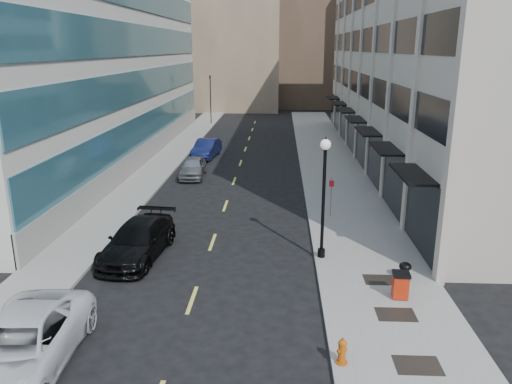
# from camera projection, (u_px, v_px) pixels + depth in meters

# --- Properties ---
(ground) EXTENTS (160.00, 160.00, 0.00)m
(ground) POSITION_uv_depth(u_px,v_px,m) (182.00, 328.00, 17.44)
(ground) COLOR black
(ground) RESTS_ON ground
(sidewalk_right) EXTENTS (5.00, 80.00, 0.15)m
(sidewalk_right) POSITION_uv_depth(u_px,v_px,m) (337.00, 181.00, 36.25)
(sidewalk_right) COLOR gray
(sidewalk_right) RESTS_ON ground
(sidewalk_left) EXTENTS (3.00, 80.00, 0.15)m
(sidewalk_left) POSITION_uv_depth(u_px,v_px,m) (147.00, 179.00, 36.91)
(sidewalk_left) COLOR gray
(sidewalk_left) RESTS_ON ground
(building_right) EXTENTS (15.30, 46.50, 18.25)m
(building_right) POSITION_uv_depth(u_px,v_px,m) (451.00, 53.00, 40.04)
(building_right) COLOR #AFA594
(building_right) RESTS_ON ground
(building_left) EXTENTS (16.14, 46.00, 20.00)m
(building_left) POSITION_uv_depth(u_px,v_px,m) (49.00, 41.00, 41.30)
(building_left) COLOR beige
(building_left) RESTS_ON ground
(skyline_tan_near) EXTENTS (14.00, 18.00, 28.00)m
(skyline_tan_near) POSITION_uv_depth(u_px,v_px,m) (235.00, 18.00, 78.96)
(skyline_tan_near) COLOR #978063
(skyline_tan_near) RESTS_ON ground
(skyline_tan_far) EXTENTS (12.00, 14.00, 22.00)m
(skyline_tan_far) POSITION_uv_depth(u_px,v_px,m) (185.00, 39.00, 89.85)
(skyline_tan_far) COLOR #978063
(skyline_tan_far) RESTS_ON ground
(skyline_stone) EXTENTS (10.00, 14.00, 20.00)m
(skyline_stone) POSITION_uv_depth(u_px,v_px,m) (376.00, 44.00, 77.12)
(skyline_stone) COLOR #AFA594
(skyline_stone) RESTS_ON ground
(grate_near) EXTENTS (1.40, 1.00, 0.01)m
(grate_near) POSITION_uv_depth(u_px,v_px,m) (418.00, 365.00, 15.12)
(grate_near) COLOR black
(grate_near) RESTS_ON sidewalk_right
(grate_mid) EXTENTS (1.40, 1.00, 0.01)m
(grate_mid) POSITION_uv_depth(u_px,v_px,m) (396.00, 314.00, 18.00)
(grate_mid) COLOR black
(grate_mid) RESTS_ON sidewalk_right
(grate_far) EXTENTS (1.40, 1.00, 0.01)m
(grate_far) POSITION_uv_depth(u_px,v_px,m) (381.00, 280.00, 20.68)
(grate_far) COLOR black
(grate_far) RESTS_ON sidewalk_right
(road_centerline) EXTENTS (0.15, 68.20, 0.01)m
(road_centerline) POSITION_uv_depth(u_px,v_px,m) (230.00, 192.00, 33.74)
(road_centerline) COLOR #D8CC4C
(road_centerline) RESTS_ON ground
(traffic_signal) EXTENTS (0.66, 0.66, 6.98)m
(traffic_signal) POSITION_uv_depth(u_px,v_px,m) (210.00, 79.00, 62.15)
(traffic_signal) COLOR black
(traffic_signal) RESTS_ON ground
(car_white_van) EXTENTS (3.17, 6.41, 1.75)m
(car_white_van) POSITION_uv_depth(u_px,v_px,m) (20.00, 346.00, 14.83)
(car_white_van) COLOR silver
(car_white_van) RESTS_ON ground
(car_black_pickup) EXTENTS (2.89, 5.91, 1.65)m
(car_black_pickup) POSITION_uv_depth(u_px,v_px,m) (138.00, 240.00, 23.11)
(car_black_pickup) COLOR black
(car_black_pickup) RESTS_ON ground
(car_silver_sedan) EXTENTS (1.99, 4.52, 1.51)m
(car_silver_sedan) POSITION_uv_depth(u_px,v_px,m) (193.00, 167.00, 37.52)
(car_silver_sedan) COLOR gray
(car_silver_sedan) RESTS_ON ground
(car_blue_sedan) EXTENTS (2.26, 5.07, 1.61)m
(car_blue_sedan) POSITION_uv_depth(u_px,v_px,m) (206.00, 149.00, 44.22)
(car_blue_sedan) COLOR #121A45
(car_blue_sedan) RESTS_ON ground
(fire_hydrant) EXTENTS (0.35, 0.35, 0.87)m
(fire_hydrant) POSITION_uv_depth(u_px,v_px,m) (342.00, 351.00, 15.11)
(fire_hydrant) COLOR #BF510D
(fire_hydrant) RESTS_ON sidewalk_right
(trash_bin) EXTENTS (0.68, 0.75, 1.05)m
(trash_bin) POSITION_uv_depth(u_px,v_px,m) (400.00, 284.00, 19.07)
(trash_bin) COLOR #B6230C
(trash_bin) RESTS_ON sidewalk_right
(lamppost) EXTENTS (0.47, 0.47, 5.61)m
(lamppost) POSITION_uv_depth(u_px,v_px,m) (324.00, 188.00, 22.07)
(lamppost) COLOR black
(lamppost) RESTS_ON sidewalk_right
(sign_post) EXTENTS (0.27, 0.07, 2.26)m
(sign_post) POSITION_uv_depth(u_px,v_px,m) (331.00, 191.00, 28.12)
(sign_post) COLOR slate
(sign_post) RESTS_ON sidewalk_right
(urn_planter) EXTENTS (0.52, 0.52, 0.72)m
(urn_planter) POSITION_uv_depth(u_px,v_px,m) (405.00, 269.00, 20.71)
(urn_planter) COLOR black
(urn_planter) RESTS_ON sidewalk_right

